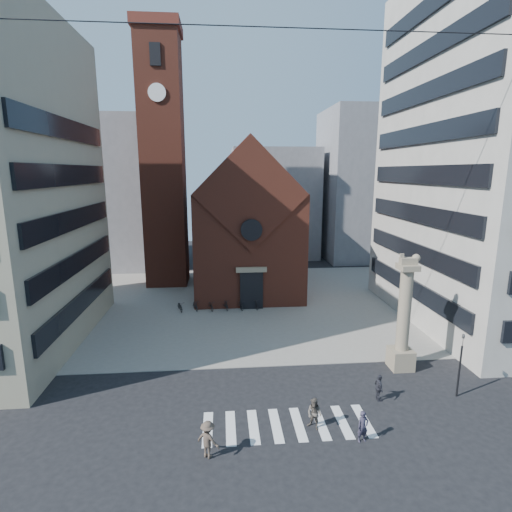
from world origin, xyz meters
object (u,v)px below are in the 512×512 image
at_px(pedestrian_0, 363,427).
at_px(pedestrian_2, 379,388).
at_px(traffic_light, 460,364).
at_px(pedestrian_1, 314,414).
at_px(scooter_0, 180,306).
at_px(lion_column, 403,324).

relative_size(pedestrian_0, pedestrian_2, 1.00).
height_order(traffic_light, pedestrian_1, traffic_light).
xyz_separation_m(pedestrian_2, scooter_0, (-14.19, 17.84, -0.32)).
bearing_deg(pedestrian_0, traffic_light, 13.35).
distance_m(pedestrian_0, pedestrian_2, 4.43).
bearing_deg(pedestrian_0, pedestrian_2, 44.71).
distance_m(pedestrian_0, scooter_0, 24.61).
bearing_deg(pedestrian_2, lion_column, -40.85).
distance_m(lion_column, scooter_0, 22.46).
xyz_separation_m(traffic_light, scooter_0, (-19.46, 17.83, -1.73)).
height_order(traffic_light, pedestrian_2, traffic_light).
xyz_separation_m(lion_column, pedestrian_1, (-8.00, -6.47, -2.53)).
xyz_separation_m(lion_column, scooter_0, (-17.46, 13.83, -2.90)).
bearing_deg(scooter_0, pedestrian_0, -79.02).
bearing_deg(traffic_light, pedestrian_0, -153.82).
xyz_separation_m(traffic_light, pedestrian_0, (-7.65, -3.76, -1.41)).
relative_size(lion_column, pedestrian_2, 4.94).
xyz_separation_m(traffic_light, pedestrian_2, (-5.27, -0.02, -1.41)).
height_order(pedestrian_0, pedestrian_2, pedestrian_0).
bearing_deg(lion_column, pedestrian_0, -126.08).
bearing_deg(pedestrian_1, scooter_0, 156.60).
height_order(pedestrian_1, pedestrian_2, pedestrian_1).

